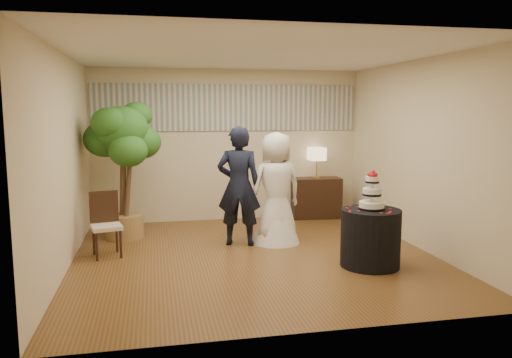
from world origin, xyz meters
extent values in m
cube|color=brown|center=(0.00, 0.00, 0.00)|extent=(5.00, 5.00, 0.00)
cube|color=white|center=(0.00, 0.00, 2.80)|extent=(5.00, 5.00, 0.00)
cube|color=beige|center=(0.00, 2.50, 1.40)|extent=(5.00, 0.06, 2.80)
cube|color=beige|center=(0.00, -2.50, 1.40)|extent=(5.00, 0.06, 2.80)
cube|color=beige|center=(-2.50, 0.00, 1.40)|extent=(0.06, 5.00, 2.80)
cube|color=beige|center=(2.50, 0.00, 1.40)|extent=(0.06, 5.00, 2.80)
cube|color=#A7A497|center=(0.00, 2.48, 2.10)|extent=(4.90, 0.02, 0.85)
imported|color=black|center=(-0.11, 0.67, 0.91)|extent=(0.76, 0.60, 1.82)
imported|color=white|center=(0.48, 0.69, 0.86)|extent=(0.98, 0.91, 1.73)
cylinder|color=black|center=(1.41, -0.74, 0.38)|extent=(0.82, 0.82, 0.76)
cube|color=black|center=(1.66, 2.28, 0.39)|extent=(0.96, 0.49, 0.77)
camera|label=1|loc=(-1.36, -6.71, 2.05)|focal=35.00mm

